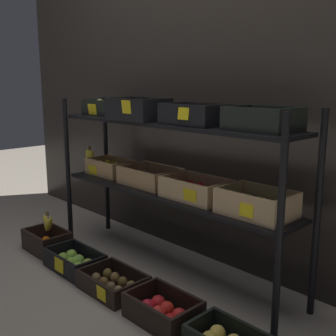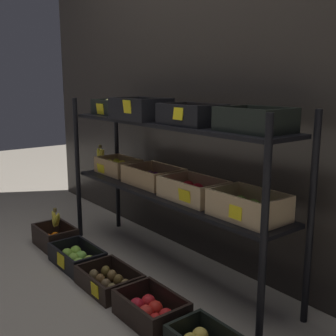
# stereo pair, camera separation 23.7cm
# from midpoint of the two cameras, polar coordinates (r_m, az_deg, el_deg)

# --- Properties ---
(ground_plane) EXTENTS (10.00, 10.00, 0.00)m
(ground_plane) POSITION_cam_midpoint_polar(r_m,az_deg,el_deg) (2.57, -2.72, -13.64)
(ground_plane) COLOR gray
(storefront_wall) EXTENTS (4.05, 0.12, 2.02)m
(storefront_wall) POSITION_cam_midpoint_polar(r_m,az_deg,el_deg) (2.57, 3.21, 9.80)
(storefront_wall) COLOR #2D2823
(storefront_wall) RESTS_ON ground_plane
(display_rack) EXTENTS (1.76, 0.35, 1.01)m
(display_rack) POSITION_cam_midpoint_polar(r_m,az_deg,el_deg) (2.36, -2.72, 1.54)
(display_rack) COLOR black
(display_rack) RESTS_ON ground_plane
(crate_ground_tangerine) EXTENTS (0.30, 0.21, 0.14)m
(crate_ground_tangerine) POSITION_cam_midpoint_polar(r_m,az_deg,el_deg) (2.94, -18.40, -9.75)
(crate_ground_tangerine) COLOR black
(crate_ground_tangerine) RESTS_ON ground_plane
(crate_ground_apple_green) EXTENTS (0.37, 0.23, 0.11)m
(crate_ground_apple_green) POSITION_cam_midpoint_polar(r_m,az_deg,el_deg) (2.63, -15.19, -12.33)
(crate_ground_apple_green) COLOR black
(crate_ground_apple_green) RESTS_ON ground_plane
(crate_ground_kiwi) EXTENTS (0.35, 0.25, 0.10)m
(crate_ground_kiwi) POSITION_cam_midpoint_polar(r_m,az_deg,el_deg) (2.34, -10.48, -15.32)
(crate_ground_kiwi) COLOR black
(crate_ground_kiwi) RESTS_ON ground_plane
(crate_ground_apple_red) EXTENTS (0.34, 0.23, 0.12)m
(crate_ground_apple_red) POSITION_cam_midpoint_polar(r_m,az_deg,el_deg) (2.06, -4.16, -19.00)
(crate_ground_apple_red) COLOR black
(crate_ground_apple_red) RESTS_ON ground_plane
(banana_bunch_loose) EXTENTS (0.13, 0.05, 0.13)m
(banana_bunch_loose) POSITION_cam_midpoint_polar(r_m,az_deg,el_deg) (2.87, -18.41, -7.16)
(banana_bunch_loose) COLOR brown
(banana_bunch_loose) RESTS_ON crate_ground_tangerine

